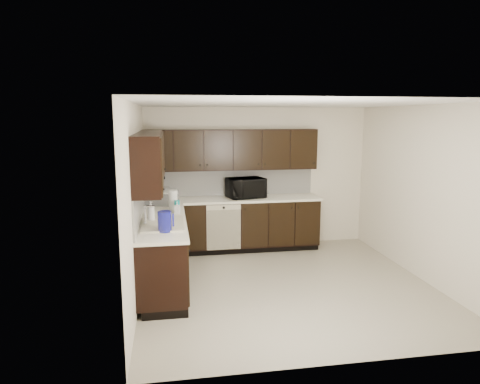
% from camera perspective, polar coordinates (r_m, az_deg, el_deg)
% --- Properties ---
extents(floor, '(4.00, 4.00, 0.00)m').
position_cam_1_polar(floor, '(6.20, 6.13, -12.16)').
color(floor, '#A8A18B').
rests_on(floor, ground).
extents(ceiling, '(4.00, 4.00, 0.00)m').
position_cam_1_polar(ceiling, '(5.75, 6.60, 11.62)').
color(ceiling, white).
rests_on(ceiling, wall_back).
extents(wall_back, '(4.00, 0.02, 2.50)m').
position_cam_1_polar(wall_back, '(7.76, 2.36, 1.97)').
color(wall_back, beige).
rests_on(wall_back, floor).
extents(wall_left, '(0.02, 4.00, 2.50)m').
position_cam_1_polar(wall_left, '(5.64, -13.59, -1.33)').
color(wall_left, beige).
rests_on(wall_left, floor).
extents(wall_right, '(0.02, 4.00, 2.50)m').
position_cam_1_polar(wall_right, '(6.67, 23.14, -0.15)').
color(wall_right, beige).
rests_on(wall_right, floor).
extents(wall_front, '(4.00, 0.02, 2.50)m').
position_cam_1_polar(wall_front, '(4.01, 14.16, -5.94)').
color(wall_front, beige).
rests_on(wall_front, floor).
extents(lower_cabinets, '(3.00, 2.80, 0.90)m').
position_cam_1_polar(lower_cabinets, '(6.93, -4.40, -6.11)').
color(lower_cabinets, black).
rests_on(lower_cabinets, floor).
extents(countertop, '(3.03, 2.83, 0.04)m').
position_cam_1_polar(countertop, '(6.80, -4.47, -2.02)').
color(countertop, white).
rests_on(countertop, lower_cabinets).
extents(backsplash, '(3.00, 2.80, 0.48)m').
position_cam_1_polar(backsplash, '(6.95, -6.37, 0.39)').
color(backsplash, white).
rests_on(backsplash, countertop).
extents(upper_cabinets, '(3.00, 2.80, 0.70)m').
position_cam_1_polar(upper_cabinets, '(6.77, -5.43, 5.19)').
color(upper_cabinets, black).
rests_on(upper_cabinets, wall_back).
extents(dishwasher, '(0.58, 0.04, 0.78)m').
position_cam_1_polar(dishwasher, '(7.21, -2.19, -4.35)').
color(dishwasher, beige).
rests_on(dishwasher, lower_cabinets).
extents(sink, '(0.54, 0.82, 0.42)m').
position_cam_1_polar(sink, '(5.70, -10.24, -4.90)').
color(sink, beige).
rests_on(sink, countertop).
extents(microwave, '(0.70, 0.55, 0.34)m').
position_cam_1_polar(microwave, '(7.43, 0.77, 0.55)').
color(microwave, black).
rests_on(microwave, countertop).
extents(soap_bottle_a, '(0.09, 0.09, 0.17)m').
position_cam_1_polar(soap_bottle_a, '(6.30, -8.38, -2.06)').
color(soap_bottle_a, gray).
rests_on(soap_bottle_a, countertop).
extents(soap_bottle_b, '(0.14, 0.14, 0.27)m').
position_cam_1_polar(soap_bottle_b, '(5.88, -11.79, -2.53)').
color(soap_bottle_b, gray).
rests_on(soap_bottle_b, countertop).
extents(toaster_oven, '(0.35, 0.28, 0.21)m').
position_cam_1_polar(toaster_oven, '(7.35, -10.65, -0.29)').
color(toaster_oven, silver).
rests_on(toaster_oven, countertop).
extents(storage_bin, '(0.60, 0.49, 0.20)m').
position_cam_1_polar(storage_bin, '(6.99, -10.55, -0.80)').
color(storage_bin, silver).
rests_on(storage_bin, countertop).
extents(blue_pitcher, '(0.21, 0.21, 0.25)m').
position_cam_1_polar(blue_pitcher, '(5.32, -10.02, -3.90)').
color(blue_pitcher, '#101297').
rests_on(blue_pitcher, countertop).
extents(teal_tumbler, '(0.10, 0.10, 0.18)m').
position_cam_1_polar(teal_tumbler, '(6.39, -8.40, -1.89)').
color(teal_tumbler, '#0D9097').
rests_on(teal_tumbler, countertop).
extents(paper_towel_roll, '(0.16, 0.16, 0.29)m').
position_cam_1_polar(paper_towel_roll, '(6.55, -8.92, -1.08)').
color(paper_towel_roll, silver).
rests_on(paper_towel_roll, countertop).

